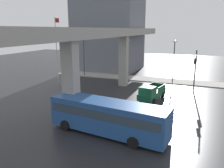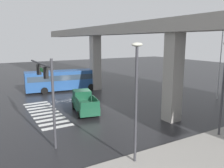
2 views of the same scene
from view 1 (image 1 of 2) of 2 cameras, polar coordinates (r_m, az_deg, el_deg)
name	(u,v)px [view 1 (image 1 of 2)]	position (r m, az deg, el deg)	size (l,w,h in m)	color
ground_plane	(134,102)	(28.93, 5.69, -4.63)	(120.00, 120.00, 0.00)	#232326
crosswalk_stripes	(178,108)	(28.02, 16.47, -5.75)	(9.35, 2.80, 0.01)	silver
elevated_overpass	(103,39)	(28.93, -2.17, 11.34)	(55.56, 2.06, 9.24)	#9E9991
sidewalk_east	(145,79)	(42.23, 8.29, 1.27)	(4.00, 36.00, 0.15)	#9E9991
pickup_truck	(151,93)	(29.72, 9.87, -2.28)	(5.38, 2.87, 2.08)	#14472D
city_bus	(107,116)	(19.88, -1.16, -7.98)	(3.79, 11.02, 2.99)	#234C8C
traffic_signal_mast	(195,64)	(33.28, 20.36, 4.76)	(6.49, 0.32, 6.20)	#38383D
street_lamp_near_corner	(174,57)	(39.46, 15.41, 6.65)	(0.44, 0.70, 7.24)	#38383D
street_lamp_mid_block	(128,55)	(41.12, 4.19, 7.37)	(0.44, 0.70, 7.24)	#38383D
street_lamp_far_north	(84,53)	(44.72, -7.15, 7.81)	(0.44, 0.70, 7.24)	#38383D
flagpole	(57,46)	(38.87, -13.83, 9.24)	(1.16, 0.12, 10.98)	silver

